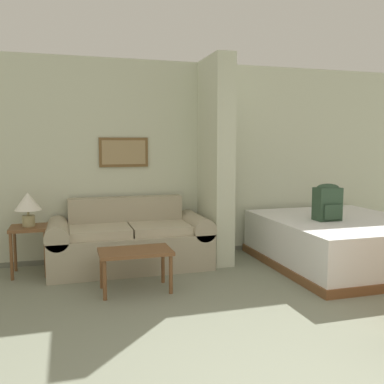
{
  "coord_description": "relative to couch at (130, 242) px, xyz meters",
  "views": [
    {
      "loc": [
        -1.47,
        -1.54,
        1.51
      ],
      "look_at": [
        -0.3,
        2.43,
        1.05
      ],
      "focal_mm": 40.0,
      "sensor_mm": 36.0,
      "label": 1
    }
  ],
  "objects": [
    {
      "name": "wall_back",
      "position": [
        0.74,
        0.49,
        0.97
      ],
      "size": [
        7.79,
        0.16,
        2.6
      ],
      "color": "beige",
      "rests_on": "ground_plane"
    },
    {
      "name": "wall_partition_pillar",
      "position": [
        1.12,
        0.03,
        0.98
      ],
      "size": [
        0.24,
        0.79,
        2.6
      ],
      "color": "beige",
      "rests_on": "ground_plane"
    },
    {
      "name": "couch",
      "position": [
        0.0,
        0.0,
        0.0
      ],
      "size": [
        1.96,
        0.84,
        0.84
      ],
      "color": "tan",
      "rests_on": "ground_plane"
    },
    {
      "name": "coffee_table",
      "position": [
        -0.07,
        -0.88,
        0.06
      ],
      "size": [
        0.74,
        0.44,
        0.43
      ],
      "color": "brown",
      "rests_on": "ground_plane"
    },
    {
      "name": "side_table",
      "position": [
        -1.16,
        0.04,
        0.14
      ],
      "size": [
        0.42,
        0.42,
        0.57
      ],
      "color": "brown",
      "rests_on": "ground_plane"
    },
    {
      "name": "table_lamp",
      "position": [
        -1.16,
        0.04,
        0.51
      ],
      "size": [
        0.3,
        0.3,
        0.4
      ],
      "color": "tan",
      "rests_on": "side_table"
    },
    {
      "name": "bed",
      "position": [
        2.56,
        -0.64,
        -0.02
      ],
      "size": [
        1.79,
        2.06,
        0.59
      ],
      "color": "brown",
      "rests_on": "ground_plane"
    },
    {
      "name": "backpack",
      "position": [
        2.31,
        -0.7,
        0.5
      ],
      "size": [
        0.3,
        0.23,
        0.45
      ],
      "color": "#2D4733",
      "rests_on": "bed"
    }
  ]
}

